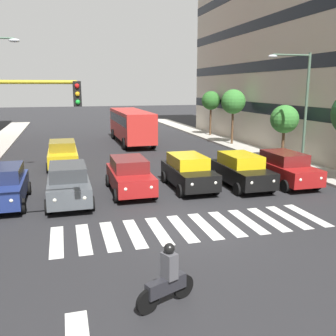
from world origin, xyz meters
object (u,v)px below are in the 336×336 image
Objects in this scene: street_lamp_left at (300,100)px; street_tree_1 at (284,119)px; car_2 at (188,171)px; car_5 at (3,185)px; car_1 at (241,170)px; car_0 at (285,168)px; bus_behind_traffic at (131,123)px; car_3 at (130,175)px; motorcycle_with_rider at (167,280)px; street_tree_2 at (233,102)px; car_row2_0 at (63,154)px; car_4 at (68,183)px; street_tree_3 at (211,101)px.

street_lamp_left reaches higher than street_tree_1.
car_2 is 8.81m from car_5.
street_tree_1 reaches higher than car_1.
car_0 is 4.77m from street_lamp_left.
car_2 is 0.42× the size of bus_behind_traffic.
street_tree_1 is (-11.56, -4.72, 2.09)m from car_3.
car_0 is 13.16m from motorcycle_with_rider.
car_1 is at bearing 66.76° from street_tree_2.
street_tree_1 is at bearing -137.80° from car_1.
car_0 is at bearing 58.85° from street_tree_1.
car_0 is 2.77× the size of motorcycle_with_rider.
car_2 and car_row2_0 have the same top height.
street_tree_2 is at bearing 155.44° from bus_behind_traffic.
car_3 is 5.76m from car_5.
street_tree_2 reaches higher than bus_behind_traffic.
car_5 is 7.91m from car_row2_0.
car_1 and car_5 have the same top height.
car_0 and car_5 have the same top height.
car_4 is at bearing 7.94° from car_2.
street_tree_1 is at bearing -163.38° from car_5.
bus_behind_traffic reaches higher than car_row2_0.
bus_behind_traffic is 9.47m from street_tree_2.
car_2 is at bearing -177.26° from car_5.
street_tree_2 is (-8.42, 3.85, 1.98)m from bus_behind_traffic.
motorcycle_with_rider is 0.23× the size of street_lamp_left.
car_row2_0 is (3.15, -7.03, 0.00)m from car_3.
street_tree_3 is (-14.87, -19.80, 2.83)m from car_4.
car_5 reaches higher than motorcycle_with_rider.
car_2 is at bearing -111.42° from motorcycle_with_rider.
bus_behind_traffic is at bearing -72.86° from car_0.
motorcycle_with_rider is at bearing 66.18° from street_tree_3.
car_4 is (8.77, 0.38, 0.00)m from car_1.
street_tree_3 is at bearing -141.67° from car_row2_0.
street_lamp_left is at bearing 116.94° from bus_behind_traffic.
motorcycle_with_rider is 26.03m from street_tree_2.
street_tree_1 is at bearing -158.97° from car_4.
car_1 is at bearing -2.84° from car_0.
street_tree_3 reaches higher than car_5.
street_lamp_left is at bearing 85.35° from street_tree_2.
street_tree_1 is 8.01m from street_tree_2.
bus_behind_traffic reaches higher than car_2.
car_0 is 0.97× the size of street_tree_3.
motorcycle_with_rider is (0.86, 10.01, -0.24)m from car_3.
car_0 is 0.64× the size of street_lamp_left.
bus_behind_traffic is (-8.80, -16.97, 0.97)m from car_5.
car_5 is (2.79, -0.42, 0.00)m from car_4.
car_3 is at bearing -4.78° from car_1.
car_0 and car_1 have the same top height.
car_3 is 10.05m from motorcycle_with_rider.
bus_behind_traffic is 14.59m from street_tree_1.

